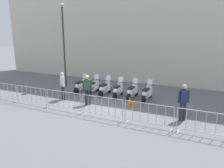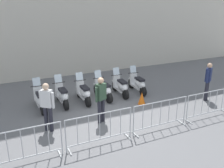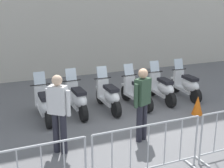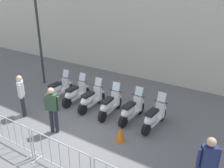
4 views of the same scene
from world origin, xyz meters
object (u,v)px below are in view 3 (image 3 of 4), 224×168
(motorcycle_4, at_px, (162,88))
(traffic_cone, at_px, (198,105))
(officer_near_row_end, at_px, (142,101))
(officer_mid_plaza, at_px, (59,110))
(motorcycle_2, at_px, (109,96))
(motorcycle_3, at_px, (138,92))
(motorcycle_0, at_px, (44,105))
(motorcycle_5, at_px, (187,85))
(motorcycle_1, at_px, (77,99))
(barrier_segment_2, at_px, (148,152))

(motorcycle_4, relative_size, traffic_cone, 3.13)
(officer_near_row_end, bearing_deg, officer_mid_plaza, 168.25)
(motorcycle_2, bearing_deg, motorcycle_3, -7.05)
(motorcycle_0, distance_m, motorcycle_2, 1.89)
(motorcycle_4, relative_size, motorcycle_5, 1.00)
(motorcycle_4, bearing_deg, officer_near_row_end, -138.20)
(officer_mid_plaza, bearing_deg, motorcycle_2, 38.21)
(motorcycle_0, xyz_separation_m, motorcycle_1, (0.95, -0.03, 0.00))
(motorcycle_2, distance_m, motorcycle_4, 1.89)
(motorcycle_2, relative_size, traffic_cone, 3.14)
(motorcycle_5, xyz_separation_m, traffic_cone, (-0.75, -1.26, -0.18))
(motorcycle_0, distance_m, officer_mid_plaza, 1.98)
(motorcycle_3, height_order, officer_mid_plaza, officer_mid_plaza)
(motorcycle_2, xyz_separation_m, officer_mid_plaza, (-2.13, -1.67, 0.53))
(officer_near_row_end, distance_m, traffic_cone, 2.51)
(motorcycle_5, bearing_deg, motorcycle_0, 174.24)
(motorcycle_2, height_order, barrier_segment_2, motorcycle_2)
(motorcycle_3, height_order, motorcycle_5, same)
(motorcycle_3, bearing_deg, officer_mid_plaza, -153.12)
(motorcycle_4, distance_m, traffic_cone, 1.40)
(motorcycle_4, xyz_separation_m, motorcycle_5, (0.94, -0.12, 0.00))
(motorcycle_0, distance_m, traffic_cone, 4.32)
(motorcycle_5, distance_m, officer_mid_plaza, 5.17)
(motorcycle_0, height_order, motorcycle_3, same)
(motorcycle_1, xyz_separation_m, officer_near_row_end, (0.66, -2.25, 0.53))
(motorcycle_4, height_order, barrier_segment_2, motorcycle_4)
(motorcycle_4, height_order, motorcycle_5, same)
(motorcycle_4, distance_m, motorcycle_5, 0.94)
(motorcycle_2, height_order, traffic_cone, motorcycle_2)
(motorcycle_0, xyz_separation_m, motorcycle_5, (4.70, -0.47, 0.00))
(motorcycle_0, relative_size, barrier_segment_2, 0.80)
(motorcycle_1, distance_m, officer_near_row_end, 2.40)
(motorcycle_2, bearing_deg, traffic_cone, -36.12)
(motorcycle_3, distance_m, barrier_segment_2, 3.81)
(motorcycle_4, distance_m, officer_mid_plaza, 4.33)
(motorcycle_0, height_order, motorcycle_4, same)
(motorcycle_4, relative_size, officer_mid_plaza, 0.99)
(motorcycle_1, bearing_deg, barrier_segment_2, -91.92)
(motorcycle_4, xyz_separation_m, officer_near_row_end, (-2.15, -1.92, 0.53))
(officer_near_row_end, bearing_deg, motorcycle_3, 58.01)
(motorcycle_3, bearing_deg, barrier_segment_2, -121.51)
(officer_near_row_end, bearing_deg, motorcycle_4, 41.80)
(motorcycle_3, distance_m, officer_near_row_end, 2.35)
(officer_mid_plaza, bearing_deg, motorcycle_1, 57.30)
(motorcycle_1, height_order, motorcycle_5, same)
(motorcycle_3, xyz_separation_m, barrier_segment_2, (-1.99, -3.25, 0.07))
(barrier_segment_2, bearing_deg, motorcycle_2, 72.71)
(motorcycle_2, xyz_separation_m, motorcycle_4, (1.88, -0.13, 0.00))
(traffic_cone, bearing_deg, motorcycle_1, 150.40)
(motorcycle_2, relative_size, motorcycle_3, 1.00)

